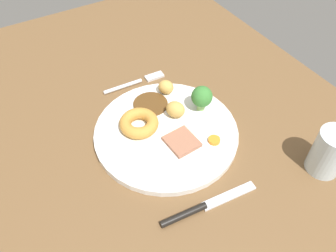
{
  "coord_description": "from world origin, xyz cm",
  "views": [
    {
      "loc": [
        38.73,
        -22.77,
        55.97
      ],
      "look_at": [
        -0.57,
        0.45,
        6.0
      ],
      "focal_mm": 35.93,
      "sensor_mm": 36.0,
      "label": 1
    }
  ],
  "objects": [
    {
      "name": "yorkshire_pudding",
      "position": [
        -4.07,
        -4.31,
        6.22
      ],
      "size": [
        7.99,
        7.99,
        2.44
      ],
      "primitive_type": "torus",
      "color": "#C68938",
      "rests_on": "dinner_plate"
    },
    {
      "name": "knife",
      "position": [
        17.09,
        -3.43,
        4.05
      ],
      "size": [
        3.08,
        18.56,
        1.2
      ],
      "rotation": [
        0.0,
        0.0,
        1.48
      ],
      "color": "black",
      "rests_on": "dining_table"
    },
    {
      "name": "dinner_plate",
      "position": [
        -0.57,
        0.45,
        4.3
      ],
      "size": [
        29.29,
        29.29,
        1.4
      ],
      "primitive_type": "cylinder",
      "color": "white",
      "rests_on": "dining_table"
    },
    {
      "name": "roast_potato_right",
      "position": [
        -10.48,
        5.76,
        6.58
      ],
      "size": [
        4.63,
        4.53,
        3.17
      ],
      "primitive_type": "ellipsoid",
      "rotation": [
        0.0,
        0.0,
        0.62
      ],
      "color": "tan",
      "rests_on": "dinner_plate"
    },
    {
      "name": "meat_slice_main",
      "position": [
        3.89,
        0.93,
        5.4
      ],
      "size": [
        6.39,
        6.0,
        0.8
      ],
      "primitive_type": "cube",
      "rotation": [
        0.0,
        0.0,
        3.21
      ],
      "color": "#9E664C",
      "rests_on": "dinner_plate"
    },
    {
      "name": "fork",
      "position": [
        -18.2,
        2.03,
        3.99
      ],
      "size": [
        2.2,
        15.3,
        0.9
      ],
      "rotation": [
        0.0,
        0.0,
        1.53
      ],
      "color": "silver",
      "rests_on": "dining_table"
    },
    {
      "name": "broccoli_floret",
      "position": [
        -2.16,
        9.58,
        8.37
      ],
      "size": [
        4.5,
        4.5,
        5.77
      ],
      "color": "#8CB766",
      "rests_on": "dinner_plate"
    },
    {
      "name": "dining_table",
      "position": [
        0.0,
        0.0,
        1.8
      ],
      "size": [
        120.0,
        84.0,
        3.6
      ],
      "primitive_type": "cube",
      "color": "brown",
      "rests_on": "ground"
    },
    {
      "name": "gravy_pool",
      "position": [
        -8.79,
        0.86,
        5.15
      ],
      "size": [
        7.59,
        7.59,
        0.3
      ],
      "primitive_type": "cylinder",
      "color": "#563819",
      "rests_on": "dinner_plate"
    },
    {
      "name": "carrot_coin_front",
      "position": [
        6.8,
        6.65,
        5.35
      ],
      "size": [
        2.38,
        2.38,
        0.69
      ],
      "primitive_type": "cylinder",
      "color": "orange",
      "rests_on": "dinner_plate"
    },
    {
      "name": "roast_potato_left",
      "position": [
        -3.22,
        3.82,
        6.74
      ],
      "size": [
        5.25,
        5.09,
        3.48
      ],
      "primitive_type": "ellipsoid",
      "rotation": [
        0.0,
        0.0,
        3.77
      ],
      "color": "tan",
      "rests_on": "dinner_plate"
    },
    {
      "name": "water_glass",
      "position": [
        21.46,
        21.18,
        8.24
      ],
      "size": [
        6.23,
        6.23,
        9.29
      ],
      "primitive_type": "cylinder",
      "color": "silver",
      "rests_on": "dining_table"
    }
  ]
}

